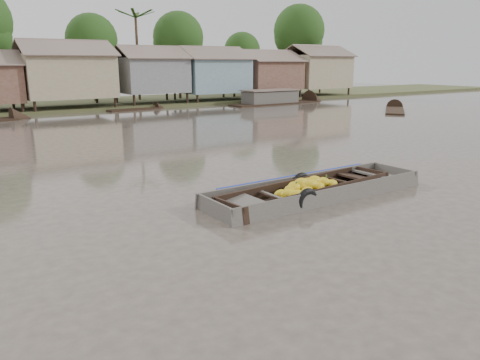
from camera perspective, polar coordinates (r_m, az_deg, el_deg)
ground at (r=11.87m, az=3.88°, el=-3.94°), size 120.00×120.00×0.00m
riverbank at (r=41.98m, az=-20.52°, el=12.47°), size 120.00×12.47×10.22m
banana_boat at (r=13.15m, az=8.17°, el=-1.46°), size 5.91×1.92×0.81m
viewer_boat at (r=13.48m, az=9.29°, el=-1.66°), size 6.95×1.91×0.56m
distant_boats at (r=38.80m, az=-2.58°, el=9.01°), size 45.75×15.34×1.38m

